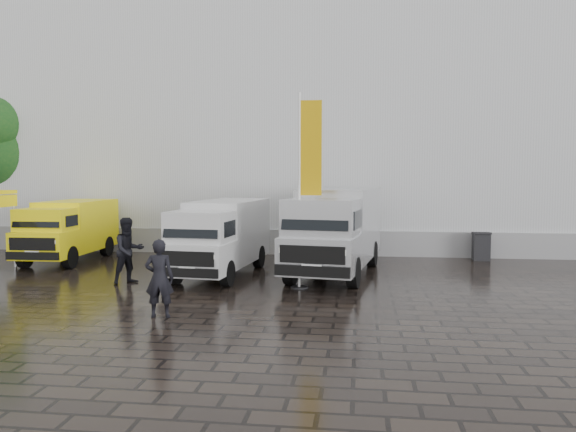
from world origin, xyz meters
name	(u,v)px	position (x,y,z in m)	size (l,w,h in m)	color
ground	(284,298)	(0.00, 0.00, 0.00)	(120.00, 120.00, 0.00)	black
exhibition_hall	(361,123)	(2.00, 16.00, 6.00)	(44.00, 16.00, 12.00)	silver
hall_plinth	(361,243)	(2.00, 7.95, 0.50)	(44.00, 0.15, 1.00)	gray
van_yellow	(69,231)	(-8.82, 5.14, 1.12)	(1.87, 4.86, 2.24)	#FFEC0D
van_white	(221,238)	(-2.48, 3.10, 1.19)	(1.83, 5.49, 2.38)	silver
van_silver	(335,232)	(1.18, 3.69, 1.38)	(2.13, 6.39, 2.77)	silver
flagpole	(306,179)	(0.44, 1.33, 3.13)	(0.88, 0.50, 5.53)	black
tree	(7,149)	(-14.02, 9.43, 4.40)	(3.82, 3.94, 6.86)	black
wheelie_bin	(481,246)	(6.53, 7.40, 0.53)	(0.64, 0.64, 1.07)	black
person_front	(159,278)	(-2.55, -2.34, 0.90)	(0.65, 0.43, 1.79)	black
person_tent	(129,251)	(-4.86, 1.36, 0.98)	(0.96, 0.75, 1.97)	black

